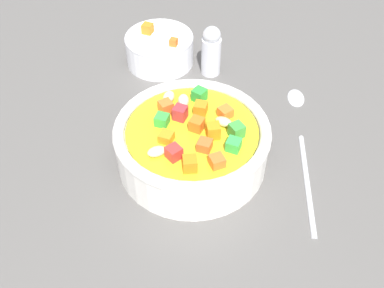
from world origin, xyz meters
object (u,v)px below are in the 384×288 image
object	(u,v)px
soup_bowl_main	(192,142)
pepper_shaker	(211,51)
spoon	(300,127)
side_bowl_small	(159,49)

from	to	relation	value
soup_bowl_main	pepper_shaker	xyz separation A→B (cm)	(-6.78, -16.59, 0.60)
spoon	pepper_shaker	world-z (taller)	pepper_shaker
spoon	pepper_shaker	size ratio (longest dim) A/B	3.15
spoon	pepper_shaker	xyz separation A→B (cm)	(8.03, -14.54, 3.33)
soup_bowl_main	side_bowl_small	size ratio (longest dim) A/B	1.76
side_bowl_small	pepper_shaker	size ratio (longest dim) A/B	1.34
spoon	pepper_shaker	bearing A→B (deg)	47.12
pepper_shaker	spoon	bearing A→B (deg)	118.91
side_bowl_small	pepper_shaker	distance (cm)	8.23
soup_bowl_main	pepper_shaker	size ratio (longest dim) A/B	2.36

